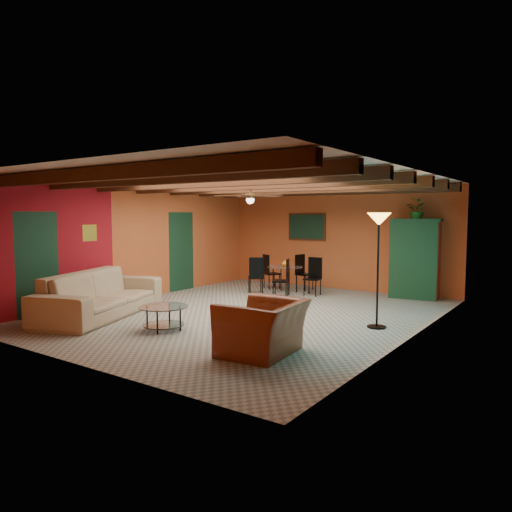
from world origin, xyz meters
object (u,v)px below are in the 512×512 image
Objects in this scene: armchair at (263,328)px; armoire at (416,260)px; coffee_table at (164,318)px; dining_table at (285,275)px; vase at (285,253)px; floor_lamp at (378,270)px; potted_plant at (418,210)px; sofa at (101,294)px.

armchair is 0.64× the size of armoire.
coffee_table is (-2.19, 0.19, -0.17)m from armchair.
vase is at bearing 0.00° from dining_table.
armchair is 2.66m from floor_lamp.
armoire is at bearing 95.67° from floor_lamp.
potted_plant is (2.62, 5.69, 1.88)m from coffee_table.
sofa is 1.63× the size of armoire.
coffee_table is at bearing -85.86° from dining_table.
coffee_table is 0.46× the size of armoire.
coffee_table is 6.31m from armoire.
potted_plant reaches higher than sofa.
armoire reaches higher than dining_table.
sofa is at bearing -108.92° from vase.
coffee_table is 0.41× the size of floor_lamp.
floor_lamp is (0.77, 2.46, 0.63)m from armchair.
potted_plant is (0.00, 0.00, 1.18)m from armoire.
armchair is at bearing -62.03° from vase.
floor_lamp is at bearing -34.77° from vase.
vase is at bearing 145.23° from floor_lamp.
dining_table is (1.52, 4.43, 0.03)m from sofa.
dining_table is 3.43× the size of potted_plant.
armchair is at bearing -115.02° from sofa.
sofa is at bearing -128.72° from potted_plant.
coffee_table is 0.47× the size of dining_table.
dining_table reaches higher than coffee_table.
dining_table is (-0.33, 4.56, 0.25)m from coffee_table.
floor_lamp is (3.29, -2.28, 0.55)m from dining_table.
potted_plant reaches higher than dining_table.
armoire is at bearing 0.00° from potted_plant.
armchair is at bearing -100.87° from armoire.
vase reaches higher than dining_table.
floor_lamp is (4.81, 2.15, 0.58)m from sofa.
armchair is 5.37m from dining_table.
armchair reaches higher than coffee_table.
potted_plant is (0.43, 5.88, 1.71)m from armchair.
vase reaches higher than coffee_table.
floor_lamp reaches higher than coffee_table.
sofa is 4.69m from dining_table.
vase is (-2.95, -1.14, -1.07)m from potted_plant.
dining_table is 0.99× the size of armoire.
vase reaches higher than armchair.
sofa reaches higher than coffee_table.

